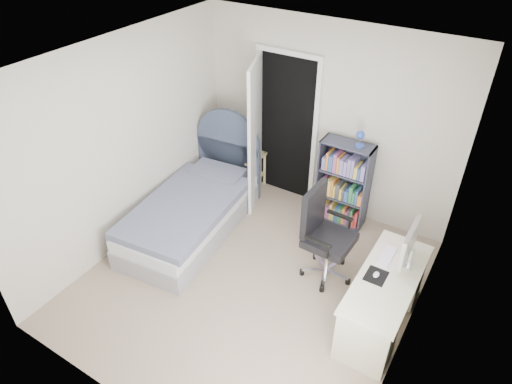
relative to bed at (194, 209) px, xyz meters
The scene contains 8 objects.
room_shell 1.54m from the bed, 21.15° to the right, with size 3.50×3.70×2.60m.
door 1.39m from the bed, 69.61° to the left, with size 0.92×0.78×2.06m.
bed is the anchor object (origin of this frame).
nightstand 1.16m from the bed, 87.54° to the left, with size 0.43×0.43×0.63m.
floor_lamp 1.15m from the bed, 80.37° to the left, with size 0.18×0.18×1.26m.
bookcase 1.92m from the bed, 36.52° to the left, with size 0.65×0.28×1.37m.
desk 2.57m from the bed, ahead, with size 0.53×1.33×1.09m.
office_chair 1.75m from the bed, ahead, with size 0.57×0.59×1.12m.
Camera 1 is at (1.98, -3.09, 3.81)m, focal length 32.00 mm.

